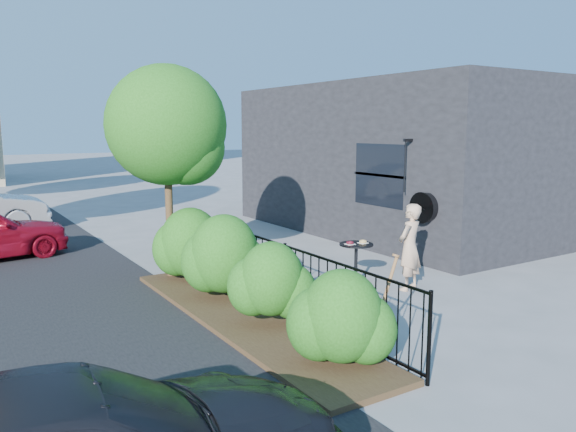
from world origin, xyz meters
TOP-DOWN VIEW (x-y plane):
  - ground at (0.00, 0.00)m, footprint 120.00×120.00m
  - shop_building at (5.50, 4.50)m, footprint 6.22×9.00m
  - fence at (-1.50, 0.00)m, footprint 0.05×6.05m
  - planting_bed at (-2.20, 0.00)m, footprint 1.30×6.00m
  - shrubs at (-2.10, 0.10)m, footprint 1.10×5.60m
  - patio_tree at (-2.24, 2.76)m, footprint 2.20×2.20m
  - cafe_table at (0.41, 0.60)m, footprint 0.62×0.62m
  - woman at (1.02, -0.12)m, footprint 0.65×0.53m
  - shovel at (-1.25, -1.95)m, footprint 0.44×0.17m

SIDE VIEW (x-z plane):
  - ground at x=0.00m, z-range 0.00..0.00m
  - planting_bed at x=-2.20m, z-range 0.00..0.08m
  - cafe_table at x=0.41m, z-range 0.12..0.95m
  - fence at x=-1.50m, z-range 0.01..1.11m
  - shovel at x=-1.25m, z-range -0.08..1.20m
  - shrubs at x=-2.10m, z-range 0.08..1.32m
  - woman at x=1.02m, z-range 0.00..1.54m
  - shop_building at x=5.50m, z-range 0.00..4.00m
  - patio_tree at x=-2.24m, z-range 0.79..4.73m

